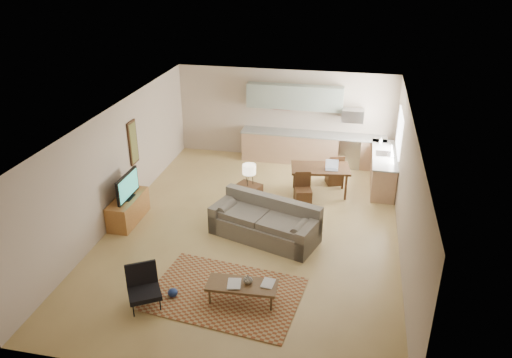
% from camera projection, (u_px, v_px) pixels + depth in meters
% --- Properties ---
extents(room, '(9.00, 9.00, 9.00)m').
position_uv_depth(room, '(253.00, 176.00, 10.93)').
color(room, tan).
rests_on(room, ground).
extents(kitchen_counter_back, '(4.26, 0.64, 0.92)m').
position_uv_depth(kitchen_counter_back, '(312.00, 148.00, 14.84)').
color(kitchen_counter_back, '#A77E5E').
rests_on(kitchen_counter_back, ground).
extents(kitchen_counter_right, '(0.64, 2.26, 0.92)m').
position_uv_depth(kitchen_counter_right, '(383.00, 170.00, 13.42)').
color(kitchen_counter_right, '#A77E5E').
rests_on(kitchen_counter_right, ground).
extents(kitchen_range, '(0.62, 0.62, 0.90)m').
position_uv_depth(kitchen_range, '(350.00, 151.00, 14.64)').
color(kitchen_range, '#A5A8AD').
rests_on(kitchen_range, ground).
extents(kitchen_microwave, '(0.62, 0.40, 0.35)m').
position_uv_depth(kitchen_microwave, '(353.00, 115.00, 14.19)').
color(kitchen_microwave, '#A5A8AD').
rests_on(kitchen_microwave, room).
extents(upper_cabinets, '(2.80, 0.34, 0.70)m').
position_uv_depth(upper_cabinets, '(295.00, 97.00, 14.45)').
color(upper_cabinets, gray).
rests_on(upper_cabinets, room).
extents(window_right, '(0.02, 1.40, 1.05)m').
position_uv_depth(window_right, '(399.00, 132.00, 12.90)').
color(window_right, white).
rests_on(window_right, room).
extents(wall_art_left, '(0.06, 0.42, 1.10)m').
position_uv_depth(wall_art_left, '(133.00, 143.00, 12.24)').
color(wall_art_left, olive).
rests_on(wall_art_left, room).
extents(triptych, '(1.70, 0.04, 0.50)m').
position_uv_depth(triptych, '(282.00, 102.00, 14.74)').
color(triptych, '#F8E3C5').
rests_on(triptych, room).
extents(rug, '(2.98, 2.24, 0.02)m').
position_uv_depth(rug, '(225.00, 294.00, 9.37)').
color(rug, brown).
rests_on(rug, floor).
extents(sofa, '(2.70, 1.80, 0.86)m').
position_uv_depth(sofa, '(264.00, 221.00, 11.01)').
color(sofa, '#625B4F').
rests_on(sofa, floor).
extents(coffee_table, '(1.31, 0.57, 0.39)m').
position_uv_depth(coffee_table, '(242.00, 293.00, 9.11)').
color(coffee_table, brown).
rests_on(coffee_table, floor).
extents(book_a, '(0.35, 0.41, 0.03)m').
position_uv_depth(book_a, '(227.00, 284.00, 9.02)').
color(book_a, maroon).
rests_on(book_a, coffee_table).
extents(book_b, '(0.28, 0.35, 0.02)m').
position_uv_depth(book_b, '(262.00, 282.00, 9.07)').
color(book_b, navy).
rests_on(book_b, coffee_table).
extents(vase, '(0.24, 0.24, 0.18)m').
position_uv_depth(vase, '(248.00, 279.00, 9.03)').
color(vase, black).
rests_on(vase, coffee_table).
extents(armchair, '(0.90, 0.90, 0.75)m').
position_uv_depth(armchair, '(144.00, 289.00, 8.92)').
color(armchair, black).
rests_on(armchair, floor).
extents(tv_credenza, '(0.51, 1.33, 0.61)m').
position_uv_depth(tv_credenza, '(128.00, 209.00, 11.75)').
color(tv_credenza, '#925B2B').
rests_on(tv_credenza, floor).
extents(tv, '(0.10, 1.02, 0.61)m').
position_uv_depth(tv, '(127.00, 186.00, 11.48)').
color(tv, black).
rests_on(tv, tv_credenza).
extents(console_table, '(0.67, 0.56, 0.67)m').
position_uv_depth(console_table, '(249.00, 197.00, 12.27)').
color(console_table, '#331E10').
rests_on(console_table, floor).
extents(table_lamp, '(0.41, 0.41, 0.54)m').
position_uv_depth(table_lamp, '(249.00, 174.00, 12.01)').
color(table_lamp, beige).
rests_on(table_lamp, console_table).
extents(dining_table, '(1.61, 1.08, 0.75)m').
position_uv_depth(dining_table, '(320.00, 180.00, 13.01)').
color(dining_table, '#331E10').
rests_on(dining_table, floor).
extents(dining_chair_near, '(0.49, 0.51, 0.84)m').
position_uv_depth(dining_chair_near, '(303.00, 190.00, 12.43)').
color(dining_chair_near, '#331E10').
rests_on(dining_chair_near, floor).
extents(dining_chair_far, '(0.53, 0.54, 0.87)m').
position_uv_depth(dining_chair_far, '(335.00, 169.00, 13.55)').
color(dining_chair_far, '#331E10').
rests_on(dining_chair_far, floor).
extents(laptop, '(0.34, 0.26, 0.24)m').
position_uv_depth(laptop, '(332.00, 166.00, 12.66)').
color(laptop, '#A5A8AD').
rests_on(laptop, dining_table).
extents(soap_bottle, '(0.11, 0.11, 0.19)m').
position_uv_depth(soap_bottle, '(381.00, 140.00, 13.88)').
color(soap_bottle, '#F8E3C5').
rests_on(soap_bottle, kitchen_counter_right).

